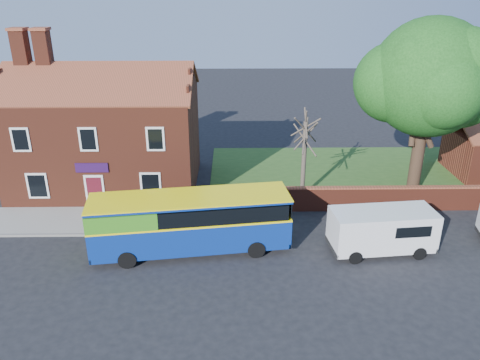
{
  "coord_description": "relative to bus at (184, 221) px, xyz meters",
  "views": [
    {
      "loc": [
        1.63,
        -19.26,
        13.2
      ],
      "look_at": [
        2.02,
        5.0,
        2.95
      ],
      "focal_mm": 35.0,
      "sensor_mm": 36.0,
      "label": 1
    }
  ],
  "objects": [
    {
      "name": "van_near",
      "position": [
        10.35,
        -0.22,
        -0.46
      ],
      "size": [
        5.54,
        2.66,
        2.35
      ],
      "rotation": [
        0.0,
        0.0,
        0.1
      ],
      "color": "white",
      "rests_on": "ground"
    },
    {
      "name": "kerb",
      "position": [
        -6.07,
        1.64,
        -1.71
      ],
      "size": [
        18.0,
        0.15,
        0.14
      ],
      "primitive_type": "cube",
      "color": "slate",
      "rests_on": "ground"
    },
    {
      "name": "pavement",
      "position": [
        -6.07,
        3.39,
        -1.72
      ],
      "size": [
        18.0,
        3.5,
        0.12
      ],
      "primitive_type": "cube",
      "color": "gray",
      "rests_on": "ground"
    },
    {
      "name": "grass_strip",
      "position": [
        13.93,
        10.64,
        -1.76
      ],
      "size": [
        26.0,
        12.0,
        0.04
      ],
      "primitive_type": "cube",
      "color": "#426B28",
      "rests_on": "ground"
    },
    {
      "name": "shop_building",
      "position": [
        -6.09,
        9.14,
        1.63
      ],
      "size": [
        12.3,
        8.13,
        10.5
      ],
      "color": "maroon",
      "rests_on": "ground"
    },
    {
      "name": "ground",
      "position": [
        0.93,
        -2.36,
        -1.78
      ],
      "size": [
        120.0,
        120.0,
        0.0
      ],
      "primitive_type": "plane",
      "color": "black",
      "rests_on": "ground"
    },
    {
      "name": "boundary_wall",
      "position": [
        13.93,
        4.64,
        -0.97
      ],
      "size": [
        22.0,
        0.38,
        1.6
      ],
      "color": "maroon",
      "rests_on": "ground"
    },
    {
      "name": "large_tree",
      "position": [
        14.97,
        7.74,
        5.73
      ],
      "size": [
        9.4,
        7.44,
        11.46
      ],
      "color": "black",
      "rests_on": "ground"
    },
    {
      "name": "bare_tree",
      "position": [
        7.14,
        6.59,
        1.15
      ],
      "size": [
        2.14,
        2.55,
        5.71
      ],
      "color": "#4C4238",
      "rests_on": "ground"
    },
    {
      "name": "bus",
      "position": [
        0.0,
        0.0,
        0.0
      ],
      "size": [
        10.54,
        3.95,
        3.13
      ],
      "rotation": [
        0.0,
        0.0,
        0.13
      ],
      "color": "navy",
      "rests_on": "ground"
    }
  ]
}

